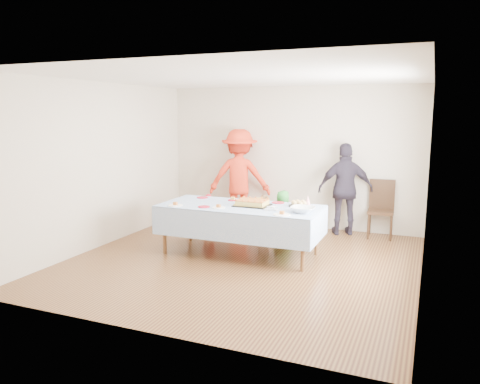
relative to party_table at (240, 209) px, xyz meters
The scene contains 22 objects.
ground 0.82m from the party_table, 62.98° to the right, with size 5.00×5.00×0.00m, color #432113.
room_walls 1.12m from the party_table, 55.73° to the right, with size 5.04×5.04×2.72m.
party_table is the anchor object (origin of this frame).
birthday_cake 0.21m from the party_table, 17.97° to the left, with size 0.53×0.41×0.09m.
rolls_tray 0.91m from the party_table, 17.97° to the left, with size 0.31×0.31×0.09m.
punch_bowl 1.04m from the party_table, ahead, with size 0.35×0.35×0.09m, color silver.
party_hat 1.06m from the party_table, 23.75° to the left, with size 0.09×0.09×0.16m, color white.
fork_pile 0.59m from the party_table, 16.55° to the right, with size 0.24×0.18×0.07m, color white, non-canonical shape.
plate_red_far_a 0.93m from the party_table, 156.11° to the left, with size 0.19×0.19×0.01m, color red.
plate_red_far_b 0.45m from the party_table, 128.14° to the left, with size 0.16×0.16×0.01m, color red.
plate_red_far_c 0.48m from the party_table, 73.04° to the left, with size 0.17×0.17×0.01m, color red.
plate_red_far_d 0.65m from the party_table, 41.52° to the left, with size 0.20×0.20×0.01m, color red.
plate_red_near 0.57m from the party_table, 145.10° to the right, with size 0.18×0.18×0.01m, color red.
plate_white_left 1.01m from the party_table, 157.07° to the right, with size 0.23×0.23×0.01m, color white.
plate_white_mid 0.39m from the party_table, 127.14° to the right, with size 0.20×0.20×0.01m, color white.
plate_white_right 0.90m from the party_table, 26.85° to the right, with size 0.25×0.25×0.01m, color white.
dining_chair 2.74m from the party_table, 45.45° to the left, with size 0.47×0.47×1.02m.
toddler_left 1.38m from the party_table, 138.15° to the left, with size 0.28×0.18×0.76m, color red.
toddler_mid 0.98m from the party_table, 62.48° to the left, with size 0.45×0.29×0.92m, color #2A7F2D.
toddler_right 1.12m from the party_table, 90.11° to the left, with size 0.37×0.29×0.77m, color tan.
adult_left 2.04m from the party_table, 112.81° to the left, with size 1.22×0.70×1.89m, color red.
adult_right 2.27m from the party_table, 55.29° to the left, with size 0.98×0.41×1.67m, color #2C2634.
Camera 1 is at (2.54, -6.25, 2.20)m, focal length 35.00 mm.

